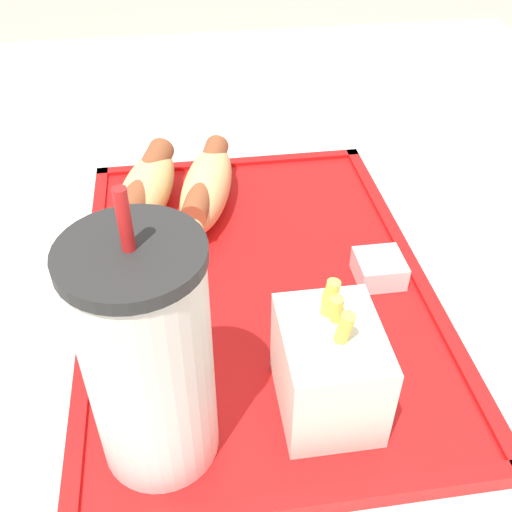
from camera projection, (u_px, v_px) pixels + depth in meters
The scene contains 6 objects.
food_tray at pixel (256, 287), 0.52m from camera, with size 0.41×0.29×0.01m.
soda_cup at pixel (148, 359), 0.34m from camera, with size 0.08×0.08×0.20m.
hot_dog_far at pixel (146, 190), 0.58m from camera, with size 0.15×0.08×0.05m.
hot_dog_near at pixel (212, 186), 0.59m from camera, with size 0.15×0.08×0.05m.
fries_carton at pixel (329, 368), 0.40m from camera, with size 0.08×0.06×0.10m.
sauce_cup_mayo at pixel (379, 268), 0.52m from camera, with size 0.04×0.04×0.02m.
Camera 1 is at (-0.35, 0.02, 1.09)m, focal length 42.00 mm.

